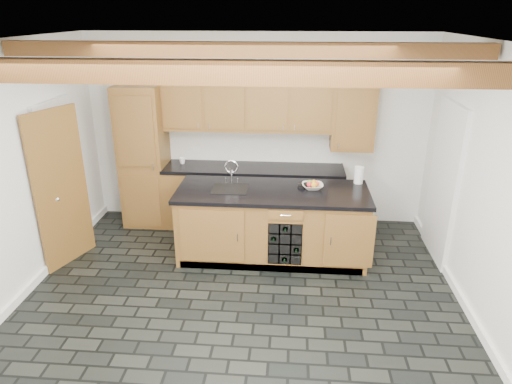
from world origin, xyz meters
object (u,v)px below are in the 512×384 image
Objects in this scene: kitchen_scale at (305,185)px; fruit_bowl at (313,186)px; paper_towel at (359,175)px; island at (273,224)px.

kitchen_scale is 0.69× the size of fruit_bowl.
paper_towel reaches higher than fruit_bowl.
island is at bearing -161.83° from paper_towel.
fruit_bowl is at bearing -157.32° from paper_towel.
fruit_bowl is at bearing -39.74° from kitchen_scale.
island is 11.02× the size of paper_towel.
island is at bearing -169.50° from kitchen_scale.
kitchen_scale reaches higher than island.
fruit_bowl is 0.67m from paper_towel.
kitchen_scale is (0.41, 0.16, 0.49)m from island.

